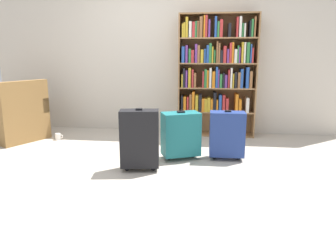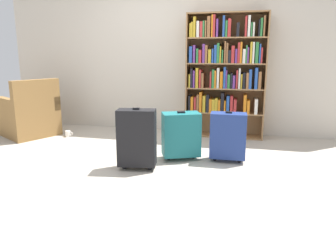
{
  "view_description": "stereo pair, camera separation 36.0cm",
  "coord_description": "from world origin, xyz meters",
  "px_view_note": "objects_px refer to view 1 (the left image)",
  "views": [
    {
      "loc": [
        0.63,
        -3.18,
        1.27
      ],
      "look_at": [
        0.2,
        0.33,
        0.55
      ],
      "focal_mm": 32.28,
      "sensor_mm": 36.0,
      "label": 1
    },
    {
      "loc": [
        0.99,
        -3.12,
        1.27
      ],
      "look_at": [
        0.2,
        0.33,
        0.55
      ],
      "focal_mm": 32.28,
      "sensor_mm": 36.0,
      "label": 2
    }
  ],
  "objects_px": {
    "bookshelf": "(216,71)",
    "mug": "(58,136)",
    "armchair": "(17,119)",
    "suitcase_black": "(140,139)",
    "suitcase_teal": "(181,134)",
    "suitcase_navy_blue": "(227,134)"
  },
  "relations": [
    {
      "from": "bookshelf",
      "to": "mug",
      "type": "bearing_deg",
      "value": -166.01
    },
    {
      "from": "armchair",
      "to": "suitcase_black",
      "type": "relative_size",
      "value": 1.36
    },
    {
      "from": "bookshelf",
      "to": "suitcase_teal",
      "type": "relative_size",
      "value": 3.12
    },
    {
      "from": "suitcase_black",
      "to": "mug",
      "type": "bearing_deg",
      "value": 144.87
    },
    {
      "from": "mug",
      "to": "suitcase_navy_blue",
      "type": "relative_size",
      "value": 0.2
    },
    {
      "from": "bookshelf",
      "to": "suitcase_navy_blue",
      "type": "xyz_separation_m",
      "value": [
        0.12,
        -1.15,
        -0.7
      ]
    },
    {
      "from": "armchair",
      "to": "suitcase_black",
      "type": "bearing_deg",
      "value": -25.41
    },
    {
      "from": "suitcase_teal",
      "to": "suitcase_black",
      "type": "relative_size",
      "value": 0.85
    },
    {
      "from": "mug",
      "to": "suitcase_black",
      "type": "height_order",
      "value": "suitcase_black"
    },
    {
      "from": "suitcase_navy_blue",
      "to": "suitcase_teal",
      "type": "bearing_deg",
      "value": -175.93
    },
    {
      "from": "suitcase_black",
      "to": "suitcase_teal",
      "type": "bearing_deg",
      "value": 46.64
    },
    {
      "from": "suitcase_teal",
      "to": "suitcase_black",
      "type": "height_order",
      "value": "suitcase_black"
    },
    {
      "from": "bookshelf",
      "to": "armchair",
      "type": "distance_m",
      "value": 3.09
    },
    {
      "from": "bookshelf",
      "to": "suitcase_black",
      "type": "xyz_separation_m",
      "value": [
        -0.85,
        -1.63,
        -0.65
      ]
    },
    {
      "from": "suitcase_teal",
      "to": "suitcase_navy_blue",
      "type": "bearing_deg",
      "value": 4.07
    },
    {
      "from": "bookshelf",
      "to": "armchair",
      "type": "xyz_separation_m",
      "value": [
        -2.94,
        -0.64,
        -0.7
      ]
    },
    {
      "from": "armchair",
      "to": "suitcase_teal",
      "type": "distance_m",
      "value": 2.56
    },
    {
      "from": "mug",
      "to": "suitcase_black",
      "type": "xyz_separation_m",
      "value": [
        1.49,
        -1.05,
        0.32
      ]
    },
    {
      "from": "suitcase_navy_blue",
      "to": "suitcase_black",
      "type": "height_order",
      "value": "suitcase_black"
    },
    {
      "from": "bookshelf",
      "to": "suitcase_black",
      "type": "height_order",
      "value": "bookshelf"
    },
    {
      "from": "armchair",
      "to": "mug",
      "type": "bearing_deg",
      "value": 5.49
    },
    {
      "from": "suitcase_teal",
      "to": "suitcase_navy_blue",
      "type": "relative_size",
      "value": 0.98
    }
  ]
}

